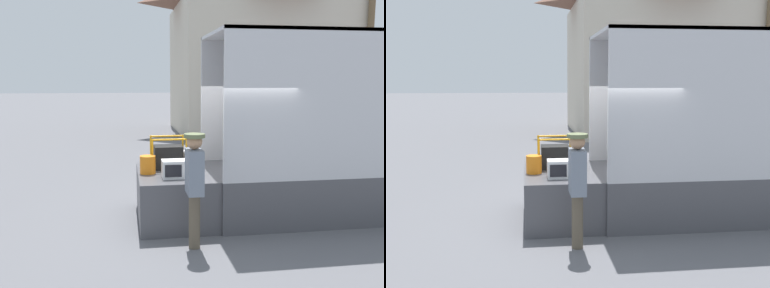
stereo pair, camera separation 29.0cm
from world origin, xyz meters
The scene contains 9 objects.
ground_plane centered at (0.00, 0.00, 0.00)m, with size 160.00×160.00×0.00m, color slate.
box_truck centered at (3.46, 0.00, 0.97)m, with size 6.12×2.14×3.50m.
tailgate_deck centered at (-0.69, 0.00, 0.46)m, with size 1.38×2.03×0.92m, color #4C4C51.
microwave centered at (-0.74, -0.49, 1.08)m, with size 0.45×0.35×0.31m.
portable_generator centered at (-0.75, 0.32, 1.15)m, with size 0.68×0.55×0.62m.
orange_bucket centered at (-1.20, -0.08, 1.09)m, with size 0.29×0.29×0.33m.
worker_person centered at (-0.55, -1.46, 1.13)m, with size 0.33×0.44×1.82m.
house_backdrop centered at (5.07, 13.43, 4.30)m, with size 8.47×7.55×8.44m.
utility_pole centered at (8.94, 9.65, 4.90)m, with size 1.80×0.28×9.48m.
Camera 2 is at (-1.30, -7.87, 2.63)m, focal length 40.00 mm.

